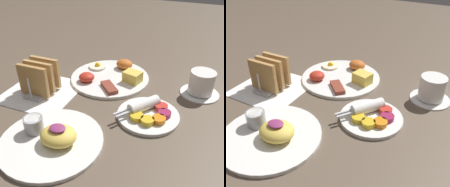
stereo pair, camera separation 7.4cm
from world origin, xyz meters
The scene contains 7 objects.
ground_plane centered at (0.00, 0.00, 0.00)m, with size 3.00×3.00×0.00m, color brown.
napkin_flat centered at (-0.21, 0.00, 0.00)m, with size 0.22×0.22×0.00m.
plate_breakfast centered at (-0.04, 0.16, 0.01)m, with size 0.27×0.27×0.05m.
plate_condiments centered at (0.14, 0.00, 0.01)m, with size 0.17×0.17×0.04m.
plate_foreground centered at (-0.05, -0.19, 0.01)m, with size 0.25×0.25×0.06m.
toast_rack centered at (-0.21, 0.00, 0.05)m, with size 0.10×0.12×0.10m.
coffee_cup centered at (0.26, 0.18, 0.04)m, with size 0.12×0.12×0.08m.
Camera 2 is at (0.32, -0.52, 0.42)m, focal length 40.00 mm.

